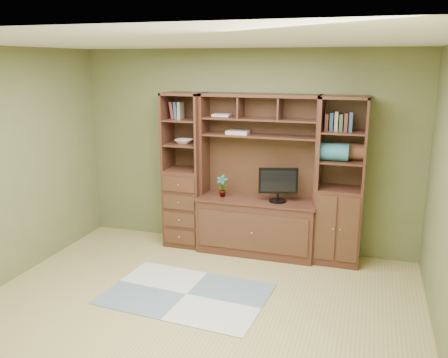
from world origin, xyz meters
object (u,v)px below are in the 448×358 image
(center_hutch, at_px, (257,177))
(left_tower, at_px, (185,171))
(right_tower, at_px, (341,182))
(monitor, at_px, (278,179))

(center_hutch, xyz_separation_m, left_tower, (-1.00, 0.04, 0.00))
(left_tower, height_order, right_tower, same)
(left_tower, relative_size, monitor, 3.45)
(center_hutch, distance_m, monitor, 0.28)
(center_hutch, bearing_deg, left_tower, 177.71)
(center_hutch, relative_size, right_tower, 1.00)
(monitor, bearing_deg, center_hutch, 157.61)
(center_hutch, relative_size, monitor, 3.45)
(center_hutch, height_order, left_tower, same)
(left_tower, bearing_deg, right_tower, 0.00)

